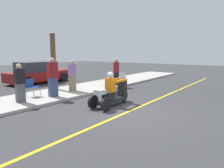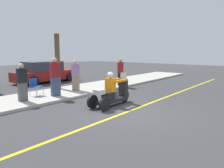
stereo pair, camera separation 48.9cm
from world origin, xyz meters
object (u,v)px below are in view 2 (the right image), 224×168
object	(u,v)px
spectator_near_curb	(120,72)
folding_chair_set_back	(35,85)
spectator_with_child	(55,78)
spectator_by_tree	(22,83)
motorcycle_trike	(112,94)
parked_car_lot_far	(45,72)
tree_trunk	(58,62)
spectator_far_back	(76,76)

from	to	relation	value
spectator_near_curb	folding_chair_set_back	world-z (taller)	spectator_near_curb
spectator_with_child	spectator_by_tree	size ratio (longest dim) A/B	1.13
motorcycle_trike	spectator_by_tree	xyz separation A→B (m)	(-2.15, 3.17, 0.39)
spectator_by_tree	folding_chair_set_back	distance (m)	1.23
spectator_with_child	parked_car_lot_far	size ratio (longest dim) A/B	0.39
folding_chair_set_back	spectator_with_child	bearing A→B (deg)	-56.40
tree_trunk	parked_car_lot_far	bearing A→B (deg)	66.67
motorcycle_trike	spectator_with_child	distance (m)	3.08
spectator_near_curb	tree_trunk	size ratio (longest dim) A/B	0.54
motorcycle_trike	tree_trunk	bearing A→B (deg)	80.07
spectator_with_child	tree_trunk	world-z (taller)	tree_trunk
motorcycle_trike	spectator_near_curb	xyz separation A→B (m)	(4.06, 2.58, 0.42)
spectator_near_curb	motorcycle_trike	bearing A→B (deg)	-147.57
spectator_with_child	tree_trunk	bearing A→B (deg)	49.03
spectator_far_back	folding_chair_set_back	bearing A→B (deg)	166.87
motorcycle_trike	spectator_by_tree	world-z (taller)	spectator_by_tree
folding_chair_set_back	parked_car_lot_far	distance (m)	5.50
spectator_with_child	spectator_near_curb	world-z (taller)	spectator_with_child
folding_chair_set_back	spectator_far_back	bearing A→B (deg)	-13.13
spectator_by_tree	parked_car_lot_far	xyz separation A→B (m)	(4.47, 4.93, -0.19)
spectator_far_back	spectator_by_tree	world-z (taller)	spectator_far_back
spectator_by_tree	spectator_near_curb	world-z (taller)	spectator_near_curb
motorcycle_trike	spectator_by_tree	size ratio (longest dim) A/B	1.40
spectator_far_back	spectator_by_tree	size ratio (longest dim) A/B	1.02
spectator_by_tree	parked_car_lot_far	bearing A→B (deg)	47.79
motorcycle_trike	spectator_far_back	bearing A→B (deg)	73.28
spectator_near_curb	folding_chair_set_back	size ratio (longest dim) A/B	2.03
motorcycle_trike	folding_chair_set_back	distance (m)	4.00
spectator_near_curb	spectator_far_back	bearing A→B (deg)	166.15
spectator_by_tree	folding_chair_set_back	world-z (taller)	spectator_by_tree
spectator_with_child	spectator_by_tree	xyz separation A→B (m)	(-1.56, 0.18, -0.10)
spectator_near_curb	tree_trunk	world-z (taller)	tree_trunk
spectator_far_back	parked_car_lot_far	xyz separation A→B (m)	(1.32, 4.76, -0.21)
folding_chair_set_back	parked_car_lot_far	size ratio (longest dim) A/B	0.18
spectator_with_child	spectator_far_back	world-z (taller)	spectator_with_child
spectator_by_tree	tree_trunk	world-z (taller)	tree_trunk
folding_chair_set_back	tree_trunk	distance (m)	2.34
spectator_far_back	spectator_with_child	bearing A→B (deg)	-167.77
spectator_with_child	spectator_far_back	size ratio (longest dim) A/B	1.11
spectator_with_child	folding_chair_set_back	bearing A→B (deg)	123.60
motorcycle_trike	tree_trunk	xyz separation A→B (m)	(0.80, 4.59, 1.15)
motorcycle_trike	folding_chair_set_back	bearing A→B (deg)	106.72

